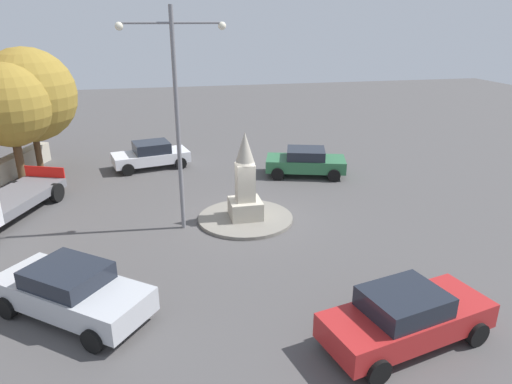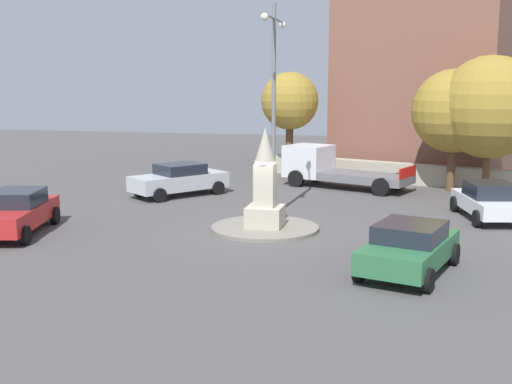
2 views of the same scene
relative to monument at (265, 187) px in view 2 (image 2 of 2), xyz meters
The scene contains 14 objects.
ground_plane 1.56m from the monument, ahead, with size 80.00×80.00×0.00m, color #4F4C4C.
traffic_island 1.49m from the monument, ahead, with size 3.87×3.87×0.14m, color gray.
monument is the anchor object (origin of this frame).
streetlamp 4.21m from the monument, ahead, with size 3.72×0.28×8.19m.
car_green_approaching 6.56m from the monument, 129.93° to the right, with size 4.42×2.97×1.42m.
car_red_parked_left 8.75m from the monument, 106.38° to the left, with size 4.71×2.70×1.52m.
car_white_passing 8.88m from the monument, 65.33° to the right, with size 4.31×2.66×1.44m.
car_silver_waiting 8.00m from the monument, 42.21° to the left, with size 4.64×4.19×1.50m.
truck_white_far_side 10.15m from the monument, ahead, with size 4.30×6.69×2.03m.
stone_boundary_wall 12.88m from the monument, 19.33° to the right, with size 14.19×0.70×1.05m, color #B2AA99.
corner_building 18.92m from the monument, 19.33° to the right, with size 9.14×8.50×10.15m, color brown.
tree_near_wall 13.08m from the monument, 42.03° to the right, with size 4.76×4.76×6.46m.
tree_mid_cluster 13.37m from the monument, ahead, with size 3.16×3.16×5.77m.
tree_far_corner 12.50m from the monument, 34.94° to the right, with size 3.99×3.99×5.86m.
Camera 2 is at (-21.83, -4.67, 5.29)m, focal length 44.79 mm.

